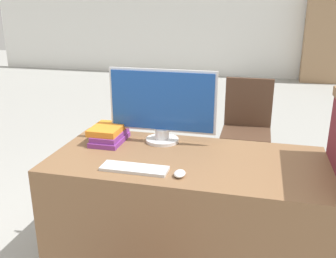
{
  "coord_description": "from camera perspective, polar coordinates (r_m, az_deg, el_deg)",
  "views": [
    {
      "loc": [
        0.35,
        -1.5,
        1.56
      ],
      "look_at": [
        -0.1,
        0.32,
        0.93
      ],
      "focal_mm": 40.0,
      "sensor_mm": 36.0,
      "label": 1
    }
  ],
  "objects": [
    {
      "name": "wall_back",
      "position": [
        8.46,
        12.05,
        17.16
      ],
      "size": [
        12.0,
        0.06,
        2.8
      ],
      "color": "white",
      "rests_on": "ground_plane"
    },
    {
      "name": "desk",
      "position": [
        2.22,
        2.78,
        -13.45
      ],
      "size": [
        1.5,
        0.71,
        0.76
      ],
      "color": "brown",
      "rests_on": "ground_plane"
    },
    {
      "name": "carrel_divider",
      "position": [
        2.1,
        24.2,
        -10.93
      ],
      "size": [
        0.07,
        0.63,
        1.14
      ],
      "color": "maroon",
      "rests_on": "ground_plane"
    },
    {
      "name": "monitor",
      "position": [
        2.22,
        -0.91,
        3.58
      ],
      "size": [
        0.65,
        0.2,
        0.44
      ],
      "color": "silver",
      "rests_on": "desk"
    },
    {
      "name": "keyboard",
      "position": [
        1.91,
        -5.14,
        -6.01
      ],
      "size": [
        0.34,
        0.11,
        0.02
      ],
      "color": "silver",
      "rests_on": "desk"
    },
    {
      "name": "mouse",
      "position": [
        1.84,
        1.79,
        -6.8
      ],
      "size": [
        0.06,
        0.08,
        0.03
      ],
      "color": "silver",
      "rests_on": "desk"
    },
    {
      "name": "book_stack",
      "position": [
        2.3,
        -9.0,
        -0.77
      ],
      "size": [
        0.19,
        0.28,
        0.1
      ],
      "color": "#7A3384",
      "rests_on": "desk"
    },
    {
      "name": "far_chair",
      "position": [
        3.56,
        11.92,
        0.85
      ],
      "size": [
        0.44,
        0.44,
        0.9
      ],
      "rotation": [
        0.0,
        0.0,
        0.57
      ],
      "color": "#4C3323",
      "rests_on": "ground_plane"
    },
    {
      "name": "bookshelf_far",
      "position": [
        8.34,
        23.64,
        12.91
      ],
      "size": [
        1.03,
        0.32,
        1.89
      ],
      "color": "#9E7A56",
      "rests_on": "ground_plane"
    }
  ]
}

